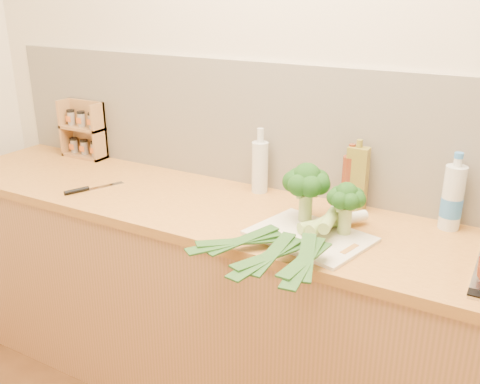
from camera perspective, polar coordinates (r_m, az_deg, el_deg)
The scene contains 14 objects.
room_shell at distance 2.22m, azimuth 6.96°, elevation 6.37°, with size 3.50×3.50×3.50m.
counter at distance 2.27m, azimuth 3.25°, elevation -13.13°, with size 3.20×0.62×0.90m.
chopping_board at distance 1.90m, azimuth 7.46°, elevation -4.69°, with size 0.40×0.29×0.01m, color silver.
broccoli_left at distance 1.95m, azimuth 7.13°, elevation 1.06°, with size 0.17×0.18×0.22m.
broccoli_right at distance 1.88m, azimuth 11.27°, elevation -0.71°, with size 0.13×0.14×0.19m.
leek_front at distance 1.89m, azimuth 6.63°, elevation -3.85°, with size 0.44×0.60×0.04m.
leek_mid at distance 1.83m, azimuth 7.59°, elevation -4.05°, with size 0.18×0.70×0.04m.
leek_back at distance 1.81m, azimuth 8.94°, elevation -3.85°, with size 0.15×0.69×0.04m.
chefs_knife at distance 2.40m, azimuth -16.29°, elevation 0.26°, with size 0.13×0.26×0.02m.
spice_rack at distance 2.88m, azimuth -16.22°, elevation 6.10°, with size 0.24×0.10×0.29m.
oil_tin at distance 2.13m, azimuth 12.35°, elevation 1.45°, with size 0.08×0.05×0.28m.
glass_bottle at distance 2.27m, azimuth 2.14°, elevation 2.79°, with size 0.07×0.07×0.28m.
amber_bottle at distance 2.15m, azimuth 11.61°, elevation 1.15°, with size 0.06×0.06×0.26m.
water_bottle at distance 2.06m, azimuth 21.70°, elevation -0.74°, with size 0.08×0.08×0.27m.
Camera 1 is at (0.81, -0.50, 1.72)m, focal length 40.00 mm.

